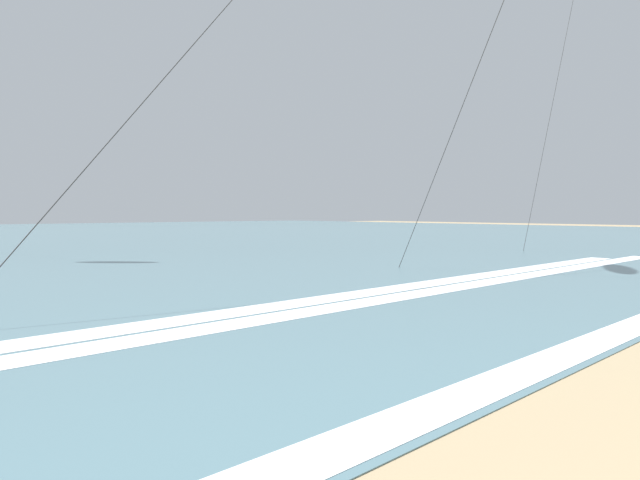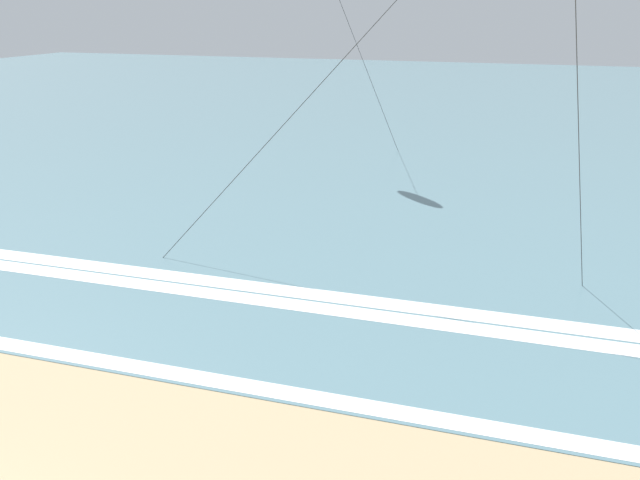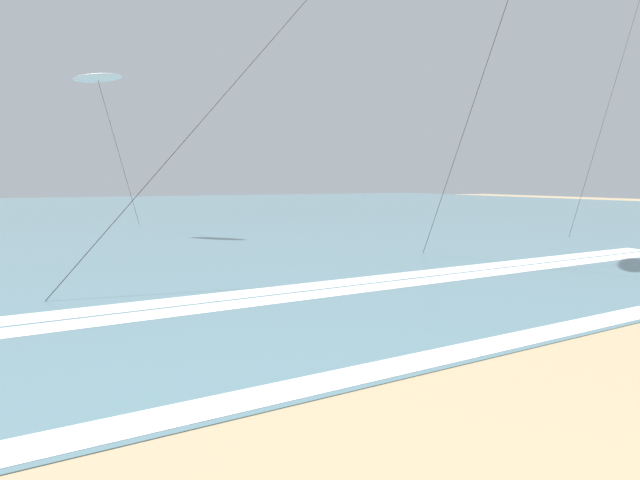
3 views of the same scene
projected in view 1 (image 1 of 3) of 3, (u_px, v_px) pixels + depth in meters
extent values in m
cube|color=white|center=(353.00, 443.00, 4.26)|extent=(57.00, 0.58, 0.01)
cube|color=white|center=(187.00, 332.00, 8.19)|extent=(42.03, 0.73, 0.01)
cube|color=white|center=(193.00, 319.00, 9.22)|extent=(36.66, 0.79, 0.01)
cylinder|color=#333333|center=(456.00, 121.00, 15.25)|extent=(1.13, 5.17, 9.06)
cylinder|color=#333333|center=(200.00, 36.00, 12.23)|extent=(10.59, 2.93, 11.95)
cylinder|color=#333333|center=(554.00, 98.00, 25.90)|extent=(4.02, 0.80, 15.00)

